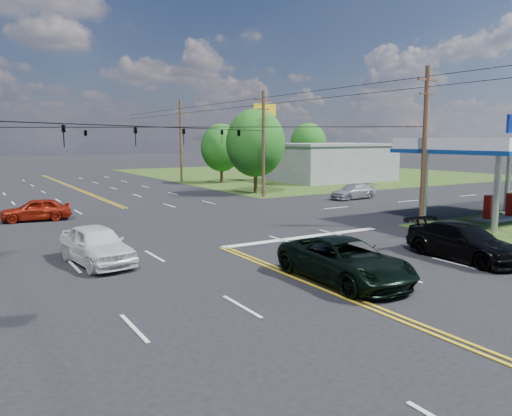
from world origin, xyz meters
TOP-DOWN VIEW (x-y plane):
  - ground at (0.00, 12.00)m, footprint 280.00×280.00m
  - grass_ne at (35.00, 44.00)m, footprint 46.00×48.00m
  - stop_bar at (5.00, 4.00)m, footprint 10.00×0.50m
  - retail_ne at (30.00, 32.00)m, footprint 14.00×10.00m
  - gas_canopy at (19.50, 2.00)m, footprint 12.20×8.20m
  - pole_se at (13.00, 3.00)m, footprint 1.60×0.28m
  - pole_ne at (13.00, 21.00)m, footprint 1.60×0.28m
  - pole_right_far at (13.00, 40.00)m, footprint 1.60×0.28m
  - span_wire_signals at (0.00, 12.00)m, footprint 26.00×18.00m
  - power_lines at (0.00, 10.00)m, footprint 26.04×100.00m
  - tree_right_a at (14.00, 24.00)m, footprint 5.70×5.70m
  - tree_right_b at (16.50, 36.00)m, footprint 4.94×4.94m
  - tree_far_r at (34.00, 42.00)m, footprint 5.32×5.32m
  - pickup_dkgreen at (1.20, -3.54)m, footprint 2.74×5.83m
  - suv_black at (8.03, -3.60)m, footprint 2.48×5.58m
  - pickup_white at (-6.05, 4.00)m, footprint 2.57×5.10m
  - sedan_red at (-6.63, 17.50)m, footprint 4.50×2.30m
  - sedan_far at (19.09, 15.72)m, footprint 4.69×2.17m
  - polesign_ne at (16.69, 26.66)m, footprint 2.43×0.74m

SIDE VIEW (x-z plane):
  - ground at x=0.00m, z-range 0.00..0.00m
  - grass_ne at x=35.00m, z-range -0.01..0.01m
  - stop_bar at x=5.00m, z-range -0.01..0.01m
  - sedan_far at x=19.09m, z-range 0.00..1.33m
  - sedan_red at x=-6.63m, z-range 0.00..1.47m
  - suv_black at x=8.03m, z-range 0.00..1.59m
  - pickup_dkgreen at x=1.20m, z-range 0.00..1.61m
  - pickup_white at x=-6.05m, z-range 0.00..1.67m
  - retail_ne at x=30.00m, z-range 0.00..4.40m
  - tree_right_b at x=16.50m, z-range 0.68..7.76m
  - tree_far_r at x=34.00m, z-range 0.73..8.36m
  - gas_canopy at x=19.50m, z-range 2.04..7.39m
  - tree_right_a at x=14.00m, z-range 0.78..8.96m
  - pole_se at x=13.00m, z-range 0.17..9.67m
  - pole_ne at x=13.00m, z-range 0.17..9.67m
  - pole_right_far at x=13.00m, z-range 0.17..10.17m
  - span_wire_signals at x=0.00m, z-range 5.43..6.56m
  - polesign_ne at x=16.69m, z-range 2.57..11.41m
  - power_lines at x=0.00m, z-range 8.28..8.92m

